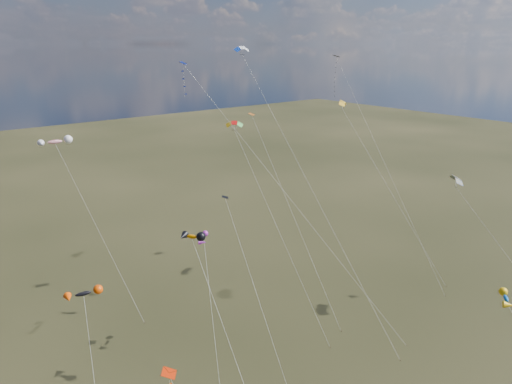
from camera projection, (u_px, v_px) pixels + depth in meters
diamond_black_high at (341, 87)px, 74.37m from camera, size 2.03×23.58×34.19m
diamond_navy_tall at (207, 107)px, 53.08m from camera, size 18.05×22.15×33.98m
diamond_black_mid at (245, 259)px, 50.65m from camera, size 3.08×16.31×19.10m
diamond_orange_center at (281, 184)px, 61.23m from camera, size 2.85×16.55×26.93m
parafoil_yellow at (343, 103)px, 68.80m from camera, size 9.90×16.88×28.20m
parafoil_blue_white at (243, 51)px, 62.38m from camera, size 3.51×28.54×35.93m
parafoil_striped at (457, 178)px, 59.91m from camera, size 7.16×16.33×19.86m
parafoil_tricolor at (235, 125)px, 57.31m from camera, size 4.65×15.90×26.96m
novelty_black_orange at (83, 294)px, 46.07m from camera, size 3.92×8.39×12.35m
novelty_orange_black at (192, 237)px, 47.53m from camera, size 2.27×15.11×17.32m
novelty_white_purple at (204, 239)px, 54.03m from camera, size 6.29×11.93×14.40m
novelty_redwhite_stripe at (55, 142)px, 62.65m from camera, size 6.46×15.58×23.75m
novelty_blue_yellow at (506, 299)px, 42.75m from camera, size 6.26×7.33×13.65m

